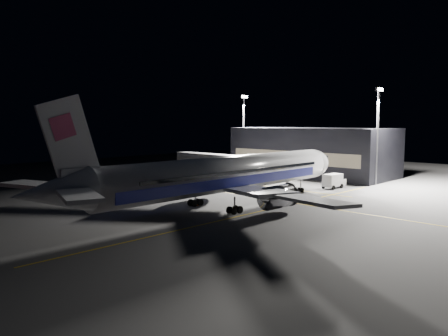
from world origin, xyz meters
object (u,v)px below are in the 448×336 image
object	(u,v)px
airliner	(223,175)
floodlight_mast_south	(378,127)
safety_cone_c	(184,193)
service_truck	(334,180)
baggage_tug	(122,191)
floodlight_mast_north	(244,126)
safety_cone_a	(198,204)
jet_bridge	(237,162)
safety_cone_b	(235,198)

from	to	relation	value
airliner	floodlight_mast_south	world-z (taller)	floodlight_mast_south
floodlight_mast_south	safety_cone_c	xyz separation A→B (m)	(-37.09, 20.01, -12.05)
service_truck	baggage_tug	bearing A→B (deg)	148.19
baggage_tug	airliner	bearing A→B (deg)	-95.04
floodlight_mast_north	safety_cone_a	bearing A→B (deg)	-146.85
floodlight_mast_south	airliner	bearing A→B (deg)	171.67
jet_bridge	baggage_tug	world-z (taller)	jet_bridge
service_truck	baggage_tug	xyz separation A→B (m)	(-35.40, 23.08, -0.75)
airliner	safety_cone_a	size ratio (longest dim) A/B	97.52
floodlight_mast_south	safety_cone_c	world-z (taller)	floodlight_mast_south
floodlight_mast_north	baggage_tug	size ratio (longest dim) A/B	7.01
airliner	jet_bridge	bearing A→B (deg)	38.04
airliner	floodlight_mast_south	distance (m)	42.13
safety_cone_c	floodlight_mast_north	bearing A→B (deg)	25.87
service_truck	safety_cone_c	distance (m)	31.06
floodlight_mast_south	service_truck	size ratio (longest dim) A/B	3.54
airliner	baggage_tug	bearing A→B (deg)	102.91
airliner	safety_cone_a	bearing A→B (deg)	110.26
baggage_tug	safety_cone_c	world-z (taller)	baggage_tug
service_truck	safety_cone_c	bearing A→B (deg)	150.23
jet_bridge	safety_cone_b	world-z (taller)	jet_bridge
jet_bridge	baggage_tug	xyz separation A→B (m)	(-27.91, 3.02, -3.75)
baggage_tug	jet_bridge	bearing A→B (deg)	-24.12
service_truck	safety_cone_a	size ratio (longest dim) A/B	9.27
airliner	safety_cone_b	world-z (taller)	airliner
airliner	jet_bridge	distance (m)	29.31
safety_cone_c	service_truck	bearing A→B (deg)	-31.06
jet_bridge	airliner	bearing A→B (deg)	-141.96
safety_cone_a	baggage_tug	bearing A→B (deg)	101.03
floodlight_mast_north	airliner	bearing A→B (deg)	-142.09
baggage_tug	safety_cone_c	bearing A→B (deg)	-56.67
airliner	safety_cone_c	size ratio (longest dim) A/B	94.44
service_truck	safety_cone_c	xyz separation A→B (m)	(-26.59, 16.01, -1.25)
safety_cone_a	safety_cone_c	size ratio (longest dim) A/B	0.97
jet_bridge	floodlight_mast_north	world-z (taller)	floodlight_mast_north
floodlight_mast_south	baggage_tug	xyz separation A→B (m)	(-45.91, 27.09, -11.54)
baggage_tug	floodlight_mast_north	bearing A→B (deg)	-4.57
baggage_tug	safety_cone_c	xyz separation A→B (m)	(8.82, -7.07, -0.50)
safety_cone_c	floodlight_mast_south	bearing A→B (deg)	-28.35
floodlight_mast_north	safety_cone_a	xyz separation A→B (m)	(-42.61, -27.83, -12.06)
service_truck	jet_bridge	bearing A→B (deg)	111.78
jet_bridge	service_truck	world-z (taller)	jet_bridge
jet_bridge	safety_cone_b	xyz separation A→B (m)	(-16.00, -14.06, -4.32)
floodlight_mast_north	floodlight_mast_south	distance (m)	38.00
airliner	service_truck	world-z (taller)	airliner
jet_bridge	safety_cone_c	xyz separation A→B (m)	(-19.09, -4.06, -4.26)
floodlight_mast_north	safety_cone_c	xyz separation A→B (m)	(-37.09, -17.99, -12.05)
airliner	baggage_tug	size ratio (longest dim) A/B	20.83
safety_cone_a	service_truck	bearing A→B (deg)	-10.87
safety_cone_b	airliner	bearing A→B (deg)	-150.52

